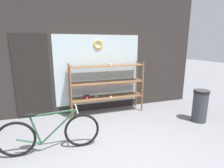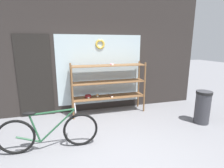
# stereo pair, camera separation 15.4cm
# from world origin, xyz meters

# --- Properties ---
(ground_plane) EXTENTS (30.00, 30.00, 0.00)m
(ground_plane) POSITION_xyz_m (0.00, 0.00, 0.00)
(ground_plane) COLOR gray
(storefront_facade) EXTENTS (6.33, 0.13, 3.31)m
(storefront_facade) POSITION_xyz_m (-0.04, 2.40, 1.62)
(storefront_facade) COLOR #2D2826
(storefront_facade) RESTS_ON ground_plane
(display_case) EXTENTS (1.98, 0.44, 1.38)m
(display_case) POSITION_xyz_m (0.34, 2.04, 0.83)
(display_case) COLOR brown
(display_case) RESTS_ON ground_plane
(bicycle) EXTENTS (1.72, 0.46, 0.76)m
(bicycle) POSITION_xyz_m (-1.11, 0.63, 0.34)
(bicycle) COLOR black
(bicycle) RESTS_ON ground_plane
(trash_bin) EXTENTS (0.36, 0.36, 0.78)m
(trash_bin) POSITION_xyz_m (2.33, 0.79, 0.42)
(trash_bin) COLOR #38383D
(trash_bin) RESTS_ON ground_plane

